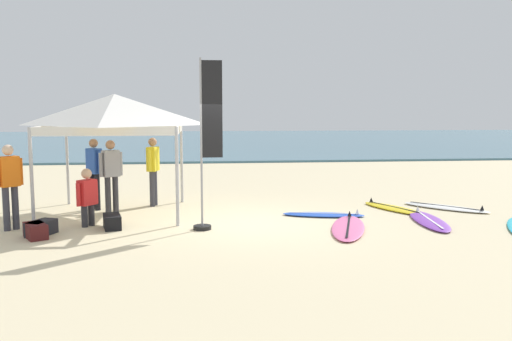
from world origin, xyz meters
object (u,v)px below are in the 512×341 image
object	(u,v)px
surfboard_yellow	(393,208)
person_grey	(111,172)
person_red	(87,195)
banner_flag	(207,151)
person_yellow	(153,167)
surfboard_white	(446,207)
person_blue	(94,169)
gear_bag_by_pole	(41,228)
person_orange	(9,181)
canopy_tent	(115,110)
gear_bag_near_tent	(112,222)
surfboard_purple	(429,221)
surfboard_pink	(348,227)
surfboard_blue	(324,215)
gear_bag_on_sand	(35,231)

from	to	relation	value
surfboard_yellow	person_grey	world-z (taller)	person_grey
person_red	banner_flag	bearing A→B (deg)	-12.49
person_yellow	person_red	xyz separation A→B (m)	(-1.15, -2.26, -0.33)
surfboard_white	person_yellow	distance (m)	7.27
person_blue	gear_bag_by_pole	xyz separation A→B (m)	(-0.52, -2.57, -0.85)
gear_bag_by_pole	person_blue	bearing A→B (deg)	78.48
surfboard_yellow	person_orange	distance (m)	8.54
canopy_tent	gear_bag_near_tent	size ratio (longest dim) A/B	4.99
surfboard_purple	surfboard_pink	bearing A→B (deg)	-166.73
surfboard_purple	banner_flag	world-z (taller)	banner_flag
surfboard_pink	surfboard_yellow	size ratio (longest dim) A/B	1.24
canopy_tent	gear_bag_by_pole	bearing A→B (deg)	-119.65
surfboard_white	person_orange	size ratio (longest dim) A/B	1.12
person_red	surfboard_blue	bearing A→B (deg)	5.57
person_grey	person_red	world-z (taller)	person_grey
person_grey	surfboard_pink	bearing A→B (deg)	-22.30
surfboard_pink	gear_bag_on_sand	xyz separation A→B (m)	(-6.03, -0.10, 0.10)
surfboard_purple	gear_bag_near_tent	distance (m)	6.64
canopy_tent	surfboard_pink	world-z (taller)	canopy_tent
surfboard_pink	gear_bag_near_tent	world-z (taller)	gear_bag_near_tent
surfboard_yellow	person_grey	size ratio (longest dim) A/B	1.17
banner_flag	gear_bag_near_tent	size ratio (longest dim) A/B	5.67
surfboard_white	person_red	distance (m)	8.34
gear_bag_by_pole	gear_bag_near_tent	bearing A→B (deg)	19.78
person_yellow	gear_bag_near_tent	size ratio (longest dim) A/B	2.85
surfboard_white	person_blue	size ratio (longest dim) A/B	1.12
surfboard_pink	gear_bag_on_sand	bearing A→B (deg)	-179.02
canopy_tent	person_orange	size ratio (longest dim) A/B	1.75
surfboard_pink	person_blue	xyz separation A→B (m)	(-5.47, 2.69, 0.95)
surfboard_pink	banner_flag	xyz separation A→B (m)	(-2.81, 0.29, 1.54)
surfboard_blue	gear_bag_by_pole	xyz separation A→B (m)	(-5.82, -1.21, 0.10)
surfboard_pink	person_blue	bearing A→B (deg)	153.79
banner_flag	gear_bag_on_sand	size ratio (longest dim) A/B	5.67
surfboard_yellow	surfboard_blue	xyz separation A→B (m)	(-1.85, -0.59, 0.00)
canopy_tent	person_red	size ratio (longest dim) A/B	2.49
surfboard_yellow	banner_flag	world-z (taller)	banner_flag
surfboard_purple	person_orange	bearing A→B (deg)	178.69
person_orange	gear_bag_near_tent	size ratio (longest dim) A/B	2.85
surfboard_yellow	surfboard_purple	bearing A→B (deg)	-81.24
surfboard_white	gear_bag_near_tent	xyz separation A→B (m)	(-7.72, -1.31, 0.10)
surfboard_white	surfboard_purple	distance (m)	1.80
surfboard_purple	gear_bag_on_sand	size ratio (longest dim) A/B	3.77
canopy_tent	gear_bag_on_sand	world-z (taller)	canopy_tent
canopy_tent	person_grey	xyz separation A→B (m)	(-0.11, -0.07, -1.40)
surfboard_purple	gear_bag_on_sand	bearing A→B (deg)	-176.02
surfboard_pink	canopy_tent	bearing A→B (deg)	156.52
gear_bag_near_tent	gear_bag_by_pole	distance (m)	1.33
surfboard_blue	gear_bag_by_pole	size ratio (longest dim) A/B	3.17
surfboard_yellow	person_grey	xyz separation A→B (m)	(-6.65, 0.12, 0.95)
person_blue	banner_flag	size ratio (longest dim) A/B	0.50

